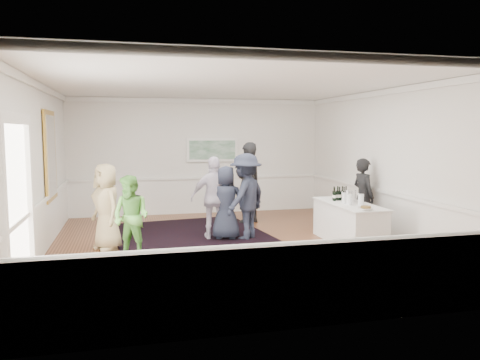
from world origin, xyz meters
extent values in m
plane|color=brown|center=(0.00, 0.00, 0.00)|extent=(8.00, 8.00, 0.00)
cube|color=white|center=(0.00, 0.00, 3.20)|extent=(7.00, 8.00, 0.02)
cube|color=white|center=(-3.50, 0.00, 1.60)|extent=(0.02, 8.00, 3.20)
cube|color=white|center=(3.50, 0.00, 1.60)|extent=(0.02, 8.00, 3.20)
cube|color=white|center=(0.00, 4.00, 1.60)|extent=(7.00, 0.02, 3.20)
cube|color=white|center=(0.00, -4.00, 1.60)|extent=(7.00, 0.02, 3.20)
cube|color=gold|center=(-3.46, 1.30, 1.80)|extent=(0.04, 1.25, 1.85)
cube|color=white|center=(-3.43, 1.30, 1.80)|extent=(0.01, 1.05, 1.65)
cube|color=white|center=(-3.43, -2.72, 1.20)|extent=(0.10, 0.14, 2.40)
cube|color=white|center=(-3.43, -1.08, 1.20)|extent=(0.10, 0.14, 2.40)
cube|color=white|center=(-3.43, -1.90, 2.48)|extent=(0.10, 1.78, 0.16)
cube|color=white|center=(-3.46, -1.90, 1.20)|extent=(0.02, 1.50, 2.40)
cube|color=white|center=(0.40, 3.95, 1.78)|extent=(1.44, 0.05, 0.66)
cube|color=#27683D|center=(0.40, 3.92, 1.78)|extent=(1.30, 0.01, 0.52)
cube|color=black|center=(-0.55, 0.90, 0.01)|extent=(3.77, 4.65, 0.02)
cube|color=white|center=(2.49, -0.26, 0.41)|extent=(0.73, 2.00, 0.82)
cube|color=white|center=(2.49, -0.26, 0.82)|extent=(0.79, 2.06, 0.02)
imported|color=black|center=(3.20, 0.47, 0.85)|extent=(0.51, 0.68, 1.70)
imported|color=tan|center=(-2.33, 0.37, 0.84)|extent=(0.85, 0.98, 1.68)
imported|color=#59A642|center=(-1.88, -0.40, 0.76)|extent=(0.93, 0.90, 1.51)
imported|color=silver|center=(-0.12, 0.76, 0.88)|extent=(1.06, 0.49, 1.77)
imported|color=#1E2332|center=(0.52, 0.60, 0.92)|extent=(1.33, 1.31, 1.83)
imported|color=black|center=(1.01, 2.29, 1.01)|extent=(0.87, 0.74, 2.03)
imported|color=#1E2332|center=(0.10, 0.67, 0.79)|extent=(0.89, 0.71, 1.58)
cylinder|color=#74AE3E|center=(2.38, -0.48, 0.95)|extent=(0.12, 0.12, 0.24)
cylinder|color=#E64843|center=(2.59, -0.55, 0.95)|extent=(0.12, 0.12, 0.24)
cylinder|color=#77AE3E|center=(2.37, -0.29, 0.95)|extent=(0.12, 0.12, 0.24)
cylinder|color=silver|center=(2.57, -0.11, 0.95)|extent=(0.26, 0.26, 0.25)
imported|color=white|center=(2.39, -1.13, 0.86)|extent=(0.26, 0.26, 0.06)
cylinder|color=olive|center=(2.39, -1.13, 0.89)|extent=(0.19, 0.19, 0.04)
camera|label=1|loc=(-1.91, -8.95, 2.31)|focal=35.00mm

